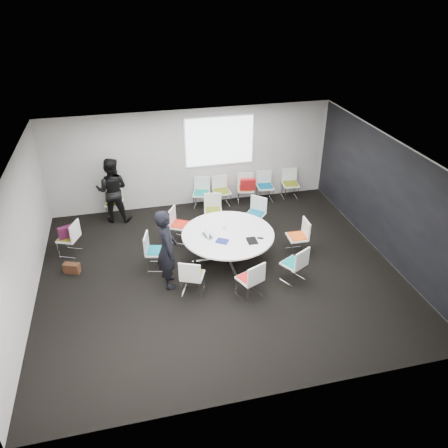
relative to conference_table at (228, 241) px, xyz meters
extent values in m
cube|color=black|center=(-0.30, -0.42, -0.55)|extent=(8.00, 7.00, 0.04)
cube|color=white|center=(-0.30, -0.42, 2.29)|extent=(8.00, 7.00, 0.04)
cube|color=#A7A29E|center=(-0.30, 3.10, 0.87)|extent=(8.00, 0.04, 2.80)
cube|color=#A7A29E|center=(-0.30, -3.94, 0.87)|extent=(8.00, 0.04, 2.80)
cube|color=#A7A29E|center=(-4.32, -0.42, 0.87)|extent=(0.04, 7.00, 2.80)
cube|color=#A7A29E|center=(3.72, -0.42, 0.87)|extent=(0.04, 7.00, 2.80)
cube|color=black|center=(3.69, -0.42, 0.87)|extent=(0.01, 6.94, 2.74)
cube|color=silver|center=(0.00, 0.00, -0.49)|extent=(0.90, 0.90, 0.08)
cylinder|color=silver|center=(0.00, 0.00, -0.17)|extent=(0.10, 0.10, 0.65)
cylinder|color=white|center=(0.00, 0.00, 0.18)|extent=(2.14, 2.14, 0.04)
cube|color=white|center=(0.50, 3.04, 1.32)|extent=(1.90, 0.03, 1.35)
cube|color=silver|center=(1.69, -0.10, -0.32)|extent=(0.43, 0.43, 0.42)
cube|color=white|center=(1.69, -0.10, -0.09)|extent=(0.45, 0.47, 0.04)
cube|color=#D54D13|center=(1.69, -0.10, -0.06)|extent=(0.39, 0.41, 0.03)
cube|color=white|center=(1.90, -0.11, 0.14)|extent=(0.05, 0.46, 0.42)
cube|color=silver|center=(1.03, 1.19, -0.32)|extent=(0.59, 0.59, 0.42)
cube|color=white|center=(1.03, 1.19, -0.09)|extent=(0.64, 0.63, 0.04)
cube|color=#095A7D|center=(1.03, 1.19, -0.06)|extent=(0.55, 0.55, 0.03)
cube|color=white|center=(1.17, 1.35, 0.14)|extent=(0.37, 0.33, 0.42)
cube|color=silver|center=(0.00, 1.63, -0.32)|extent=(0.48, 0.48, 0.42)
cube|color=white|center=(0.00, 1.63, -0.09)|extent=(0.52, 0.51, 0.04)
cube|color=#677116|center=(0.00, 1.63, -0.06)|extent=(0.46, 0.44, 0.03)
cube|color=white|center=(0.03, 1.83, 0.14)|extent=(0.46, 0.11, 0.42)
cube|color=silver|center=(-0.96, 1.11, -0.32)|extent=(0.57, 0.57, 0.42)
cube|color=white|center=(-0.96, 1.11, -0.09)|extent=(0.61, 0.62, 0.04)
cube|color=red|center=(-0.96, 1.11, -0.06)|extent=(0.53, 0.53, 0.03)
cube|color=white|center=(-1.15, 1.21, 0.14)|extent=(0.25, 0.42, 0.42)
cube|color=silver|center=(-1.67, 0.07, -0.32)|extent=(0.51, 0.51, 0.42)
cube|color=white|center=(-1.67, 0.07, -0.09)|extent=(0.54, 0.55, 0.04)
cube|color=#0B6576|center=(-1.67, 0.07, -0.06)|extent=(0.47, 0.48, 0.03)
cube|color=white|center=(-1.87, 0.12, 0.14)|extent=(0.15, 0.45, 0.42)
cube|color=silver|center=(-1.02, -1.02, -0.32)|extent=(0.55, 0.55, 0.42)
cube|color=white|center=(-1.02, -1.02, -0.09)|extent=(0.59, 0.58, 0.04)
cube|color=olive|center=(-1.02, -1.02, -0.06)|extent=(0.52, 0.51, 0.03)
cube|color=white|center=(-1.10, -1.21, 0.14)|extent=(0.44, 0.21, 0.42)
cube|color=silver|center=(0.12, -1.40, -0.32)|extent=(0.55, 0.55, 0.42)
cube|color=white|center=(0.12, -1.40, -0.09)|extent=(0.60, 0.59, 0.04)
cube|color=red|center=(0.12, -1.40, -0.06)|extent=(0.52, 0.51, 0.03)
cube|color=white|center=(0.20, -1.59, 0.14)|extent=(0.44, 0.22, 0.42)
cube|color=silver|center=(1.21, -1.11, -0.32)|extent=(0.57, 0.57, 0.42)
cube|color=white|center=(1.21, -1.11, -0.09)|extent=(0.62, 0.61, 0.04)
cube|color=#087C7A|center=(1.21, -1.11, -0.06)|extent=(0.53, 0.53, 0.03)
cube|color=white|center=(1.31, -1.29, 0.14)|extent=(0.42, 0.26, 0.42)
cube|color=silver|center=(-0.11, 2.73, -0.32)|extent=(0.53, 0.53, 0.42)
cube|color=white|center=(-0.11, 2.73, -0.09)|extent=(0.57, 0.56, 0.04)
cube|color=#0B897A|center=(-0.11, 2.73, -0.06)|extent=(0.50, 0.49, 0.03)
cube|color=white|center=(-0.05, 2.93, 0.14)|extent=(0.45, 0.18, 0.42)
cube|color=silver|center=(0.48, 2.70, -0.32)|extent=(0.46, 0.46, 0.42)
cube|color=white|center=(0.48, 2.70, -0.09)|extent=(0.50, 0.48, 0.04)
cube|color=#627015|center=(0.48, 2.70, -0.06)|extent=(0.43, 0.42, 0.03)
cube|color=white|center=(0.46, 2.91, 0.14)|extent=(0.46, 0.08, 0.42)
cube|color=silver|center=(1.20, 2.72, -0.32)|extent=(0.50, 0.50, 0.42)
cube|color=white|center=(1.20, 2.72, -0.09)|extent=(0.54, 0.53, 0.04)
cube|color=#D16317|center=(1.20, 2.72, -0.06)|extent=(0.47, 0.45, 0.03)
cube|color=white|center=(1.25, 2.93, 0.14)|extent=(0.46, 0.13, 0.42)
cube|color=silver|center=(1.81, 2.73, -0.32)|extent=(0.45, 0.45, 0.42)
cube|color=white|center=(1.81, 2.73, -0.09)|extent=(0.49, 0.47, 0.04)
cube|color=#08547B|center=(1.81, 2.73, -0.06)|extent=(0.42, 0.41, 0.03)
cube|color=white|center=(1.82, 2.94, 0.14)|extent=(0.46, 0.07, 0.42)
cube|color=silver|center=(2.60, 2.72, -0.32)|extent=(0.46, 0.46, 0.42)
cube|color=white|center=(2.60, 2.72, -0.09)|extent=(0.50, 0.48, 0.04)
cube|color=olive|center=(2.60, 2.72, -0.06)|extent=(0.44, 0.42, 0.03)
cube|color=white|center=(2.63, 2.93, 0.14)|extent=(0.46, 0.08, 0.42)
cube|color=silver|center=(-3.66, 1.12, -0.32)|extent=(0.55, 0.55, 0.42)
cube|color=white|center=(-3.66, 1.12, -0.09)|extent=(0.58, 0.60, 0.04)
cube|color=olive|center=(-3.66, 1.12, -0.06)|extent=(0.51, 0.52, 0.03)
cube|color=white|center=(-3.47, 1.04, 0.14)|extent=(0.21, 0.44, 0.42)
cube|color=silver|center=(-2.55, 2.73, -0.32)|extent=(0.48, 0.48, 0.42)
cube|color=white|center=(-2.55, 2.73, -0.09)|extent=(0.53, 0.51, 0.04)
cube|color=#656A17|center=(-2.55, 2.73, -0.06)|extent=(0.46, 0.44, 0.03)
cube|color=white|center=(-2.52, 2.94, 0.14)|extent=(0.46, 0.11, 0.42)
imported|color=black|center=(-1.48, -0.61, 0.39)|extent=(0.46, 0.68, 1.84)
imported|color=black|center=(-2.55, 2.58, 0.37)|extent=(1.01, 0.86, 1.80)
imported|color=#333338|center=(-0.44, 0.00, 0.21)|extent=(0.29, 0.37, 0.03)
cube|color=silver|center=(-0.51, -0.02, 0.33)|extent=(0.06, 0.30, 0.22)
cube|color=black|center=(0.44, -0.45, 0.21)|extent=(0.22, 0.30, 0.02)
cube|color=navy|center=(-0.21, -0.32, 0.21)|extent=(0.33, 0.31, 0.03)
cube|color=silver|center=(0.52, 0.24, 0.20)|extent=(0.35, 0.36, 0.00)
cube|color=silver|center=(0.62, -0.18, 0.20)|extent=(0.32, 0.25, 0.00)
cylinder|color=white|center=(-0.04, 0.23, 0.24)|extent=(0.08, 0.08, 0.09)
cube|color=black|center=(0.66, -0.38, 0.20)|extent=(0.16, 0.12, 0.01)
cube|color=#49132F|center=(-3.66, 1.12, 0.09)|extent=(0.42, 0.28, 0.28)
cube|color=#3F2214|center=(-3.59, 0.31, -0.41)|extent=(0.39, 0.28, 0.24)
cube|color=#AF1519|center=(1.20, 2.51, 0.17)|extent=(0.46, 0.22, 0.36)
camera|label=1|loc=(-2.08, -8.34, 5.48)|focal=35.00mm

